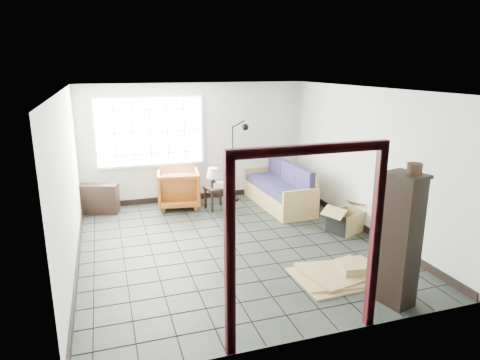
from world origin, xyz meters
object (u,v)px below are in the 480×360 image
object	(u,v)px
tall_shelf	(400,239)
side_table	(216,191)
futon_sofa	(281,190)
armchair	(178,187)

from	to	relation	value
tall_shelf	side_table	bearing A→B (deg)	91.33
futon_sofa	side_table	bearing A→B (deg)	169.47
armchair	side_table	distance (m)	0.84
futon_sofa	armchair	size ratio (longest dim) A/B	2.39
tall_shelf	armchair	bearing A→B (deg)	97.99
armchair	tall_shelf	world-z (taller)	tall_shelf
futon_sofa	tall_shelf	distance (m)	4.15
side_table	armchair	bearing A→B (deg)	150.69
armchair	side_table	xyz separation A→B (m)	(0.73, -0.41, -0.05)
armchair	tall_shelf	bearing A→B (deg)	120.31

